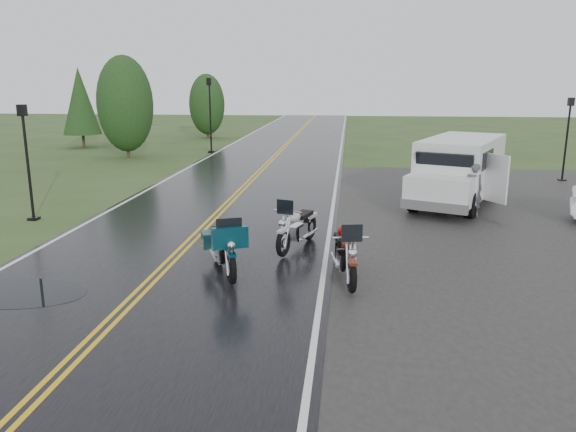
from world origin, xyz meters
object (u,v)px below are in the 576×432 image
at_px(motorcycle_silver, 283,232).
at_px(van_white, 415,177).
at_px(lamp_post_near_left, 28,163).
at_px(lamp_post_far_left, 210,115).
at_px(person_at_van, 473,191).
at_px(motorcycle_teal, 231,255).
at_px(motorcycle_red, 352,263).
at_px(lamp_post_far_right, 567,140).

height_order(motorcycle_silver, van_white, van_white).
relative_size(lamp_post_near_left, lamp_post_far_left, 0.81).
bearing_deg(person_at_van, motorcycle_silver, 31.32).
bearing_deg(van_white, person_at_van, 2.93).
height_order(van_white, lamp_post_far_left, lamp_post_far_left).
height_order(motorcycle_teal, person_at_van, person_at_van).
bearing_deg(motorcycle_red, lamp_post_far_right, 48.52).
distance_m(motorcycle_red, lamp_post_near_left, 11.61).
distance_m(motorcycle_silver, van_white, 6.78).
relative_size(motorcycle_teal, lamp_post_near_left, 0.67).
bearing_deg(lamp_post_far_left, motorcycle_teal, -75.18).
bearing_deg(motorcycle_teal, motorcycle_silver, 44.02).
bearing_deg(lamp_post_far_left, lamp_post_far_right, -24.37).
bearing_deg(lamp_post_near_left, motorcycle_red, -28.20).
bearing_deg(lamp_post_far_right, motorcycle_silver, -131.63).
height_order(person_at_van, lamp_post_near_left, lamp_post_near_left).
distance_m(motorcycle_teal, person_at_van, 9.53).
xyz_separation_m(motorcycle_red, motorcycle_teal, (-2.60, 0.23, 0.02)).
bearing_deg(lamp_post_far_left, lamp_post_near_left, -95.23).
height_order(lamp_post_near_left, lamp_post_far_right, lamp_post_near_left).
xyz_separation_m(motorcycle_silver, lamp_post_far_right, (11.07, 12.45, 1.14)).
distance_m(lamp_post_near_left, lamp_post_far_left, 17.49).
relative_size(motorcycle_red, motorcycle_silver, 1.00).
bearing_deg(van_white, motorcycle_red, -81.62).
distance_m(motorcycle_silver, lamp_post_near_left, 9.12).
bearing_deg(motorcycle_silver, lamp_post_near_left, 177.38).
distance_m(motorcycle_red, lamp_post_far_right, 17.50).
bearing_deg(lamp_post_far_right, van_white, -136.51).
relative_size(motorcycle_teal, van_white, 0.40).
xyz_separation_m(motorcycle_teal, lamp_post_near_left, (-7.58, 5.23, 1.12)).
height_order(van_white, person_at_van, van_white).
relative_size(motorcycle_silver, van_white, 0.39).
bearing_deg(lamp_post_far_right, person_at_van, -126.02).
relative_size(person_at_van, lamp_post_near_left, 0.48).
bearing_deg(lamp_post_far_right, lamp_post_far_left, 155.63).
distance_m(motorcycle_silver, lamp_post_far_left, 21.76).
distance_m(person_at_van, lamp_post_far_right, 9.36).
bearing_deg(lamp_post_far_right, motorcycle_red, -122.44).
xyz_separation_m(motorcycle_red, lamp_post_far_left, (-8.59, 22.87, 1.57)).
height_order(motorcycle_teal, lamp_post_near_left, lamp_post_near_left).
bearing_deg(motorcycle_red, motorcycle_teal, 165.86).
distance_m(motorcycle_red, van_white, 8.17).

